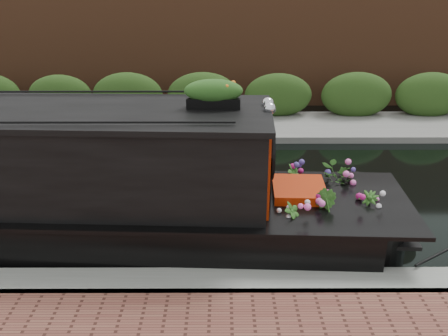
{
  "coord_description": "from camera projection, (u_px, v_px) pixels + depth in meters",
  "views": [
    {
      "loc": [
        0.44,
        -9.1,
        4.32
      ],
      "look_at": [
        0.47,
        -0.6,
        0.81
      ],
      "focal_mm": 40.0,
      "sensor_mm": 36.0,
      "label": 1
    }
  ],
  "objects": [
    {
      "name": "ground",
      "position": [
        201.0,
        194.0,
        10.06
      ],
      "size": [
        80.0,
        80.0,
        0.0
      ],
      "primitive_type": "plane",
      "color": "black",
      "rests_on": "ground"
    },
    {
      "name": "near_bank_coping",
      "position": [
        191.0,
        295.0,
        7.01
      ],
      "size": [
        40.0,
        0.6,
        0.5
      ],
      "primitive_type": "cube",
      "color": "gray",
      "rests_on": "ground"
    },
    {
      "name": "far_bank_path",
      "position": [
        207.0,
        129.0,
        13.94
      ],
      "size": [
        40.0,
        2.4,
        0.34
      ],
      "primitive_type": "cube",
      "color": "slate",
      "rests_on": "ground"
    },
    {
      "name": "far_hedge",
      "position": [
        207.0,
        120.0,
        14.77
      ],
      "size": [
        40.0,
        1.1,
        2.8
      ],
      "primitive_type": "cube",
      "color": "#264416",
      "rests_on": "ground"
    },
    {
      "name": "far_brick_wall",
      "position": [
        209.0,
        102.0,
        16.71
      ],
      "size": [
        40.0,
        1.0,
        8.0
      ],
      "primitive_type": "cube",
      "color": "brown",
      "rests_on": "ground"
    },
    {
      "name": "rope_fender",
      "position": [
        404.0,
        229.0,
        8.35
      ],
      "size": [
        0.37,
        0.41,
        0.37
      ],
      "primitive_type": "cylinder",
      "rotation": [
        1.57,
        0.0,
        0.0
      ],
      "color": "brown",
      "rests_on": "ground"
    }
  ]
}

